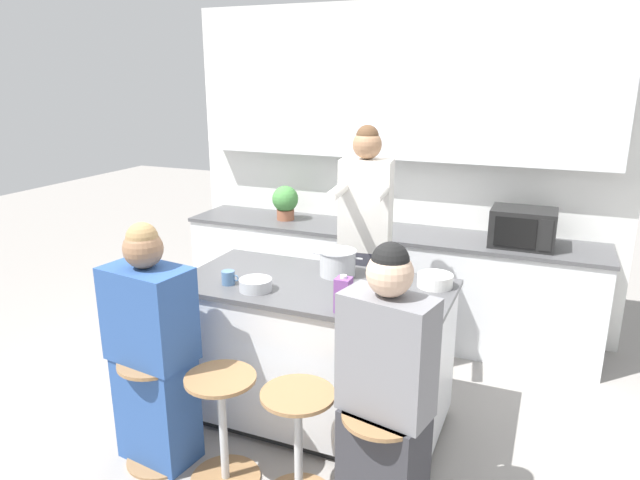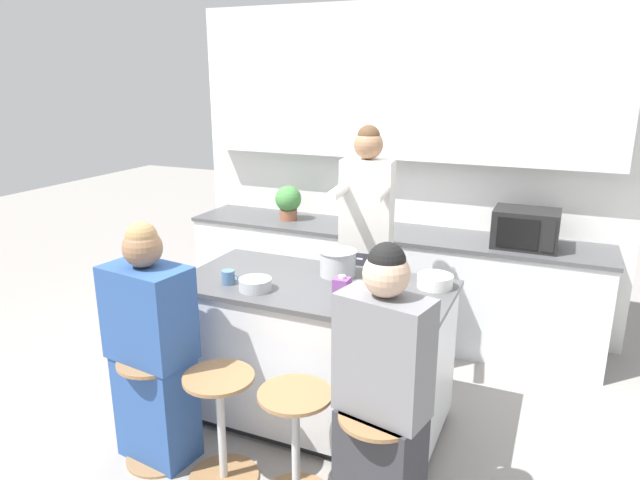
{
  "view_description": "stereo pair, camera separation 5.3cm",
  "coord_description": "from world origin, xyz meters",
  "px_view_note": "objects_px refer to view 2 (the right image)",
  "views": [
    {
      "loc": [
        1.27,
        -2.95,
        2.13
      ],
      "look_at": [
        0.0,
        0.08,
        1.17
      ],
      "focal_mm": 32.0,
      "sensor_mm": 36.0,
      "label": 1
    },
    {
      "loc": [
        1.32,
        -2.93,
        2.13
      ],
      "look_at": [
        0.0,
        0.08,
        1.17
      ],
      "focal_mm": 32.0,
      "sensor_mm": 36.0,
      "label": 2
    }
  ],
  "objects_px": {
    "bar_stool_leftmost": "(156,405)",
    "microwave": "(526,228)",
    "bar_stool_rightmost": "(377,467)",
    "potted_plant": "(288,201)",
    "bar_stool_center_right": "(296,442)",
    "fruit_bowl": "(255,284)",
    "cooking_pot": "(338,263)",
    "coffee_cup_far": "(375,302)",
    "coffee_cup_near": "(228,277)",
    "person_wrapped_blanket": "(152,351)",
    "juice_carton": "(342,295)",
    "kitchen_island": "(315,352)",
    "person_cooking": "(366,256)",
    "person_seated_near": "(382,404)",
    "bar_stool_center_left": "(221,423)"
  },
  "relations": [
    {
      "from": "kitchen_island",
      "to": "microwave",
      "type": "xyz_separation_m",
      "value": [
        1.08,
        1.41,
        0.56
      ]
    },
    {
      "from": "coffee_cup_near",
      "to": "juice_carton",
      "type": "bearing_deg",
      "value": -8.53
    },
    {
      "from": "person_cooking",
      "to": "coffee_cup_far",
      "type": "xyz_separation_m",
      "value": [
        0.36,
        -0.88,
        0.05
      ]
    },
    {
      "from": "person_cooking",
      "to": "coffee_cup_near",
      "type": "bearing_deg",
      "value": -130.75
    },
    {
      "from": "bar_stool_leftmost",
      "to": "microwave",
      "type": "relative_size",
      "value": 1.35
    },
    {
      "from": "cooking_pot",
      "to": "coffee_cup_near",
      "type": "relative_size",
      "value": 2.9
    },
    {
      "from": "bar_stool_center_right",
      "to": "juice_carton",
      "type": "relative_size",
      "value": 3.07
    },
    {
      "from": "bar_stool_center_right",
      "to": "microwave",
      "type": "distance_m",
      "value": 2.39
    },
    {
      "from": "bar_stool_center_left",
      "to": "fruit_bowl",
      "type": "height_order",
      "value": "fruit_bowl"
    },
    {
      "from": "bar_stool_center_right",
      "to": "coffee_cup_near",
      "type": "bearing_deg",
      "value": 143.73
    },
    {
      "from": "bar_stool_rightmost",
      "to": "microwave",
      "type": "bearing_deg",
      "value": 78.68
    },
    {
      "from": "person_cooking",
      "to": "microwave",
      "type": "height_order",
      "value": "person_cooking"
    },
    {
      "from": "coffee_cup_near",
      "to": "microwave",
      "type": "distance_m",
      "value": 2.24
    },
    {
      "from": "bar_stool_rightmost",
      "to": "bar_stool_leftmost",
      "type": "bearing_deg",
      "value": 179.85
    },
    {
      "from": "bar_stool_rightmost",
      "to": "coffee_cup_near",
      "type": "xyz_separation_m",
      "value": [
        -1.12,
        0.52,
        0.62
      ]
    },
    {
      "from": "coffee_cup_far",
      "to": "potted_plant",
      "type": "distance_m",
      "value": 2.17
    },
    {
      "from": "bar_stool_center_right",
      "to": "cooking_pot",
      "type": "height_order",
      "value": "cooking_pot"
    },
    {
      "from": "kitchen_island",
      "to": "potted_plant",
      "type": "distance_m",
      "value": 1.81
    },
    {
      "from": "potted_plant",
      "to": "bar_stool_center_right",
      "type": "bearing_deg",
      "value": -62.59
    },
    {
      "from": "juice_carton",
      "to": "potted_plant",
      "type": "relative_size",
      "value": 0.68
    },
    {
      "from": "bar_stool_center_right",
      "to": "person_wrapped_blanket",
      "type": "relative_size",
      "value": 0.45
    },
    {
      "from": "cooking_pot",
      "to": "coffee_cup_far",
      "type": "relative_size",
      "value": 2.99
    },
    {
      "from": "bar_stool_center_left",
      "to": "person_wrapped_blanket",
      "type": "bearing_deg",
      "value": 176.26
    },
    {
      "from": "person_seated_near",
      "to": "juice_carton",
      "type": "distance_m",
      "value": 0.62
    },
    {
      "from": "bar_stool_leftmost",
      "to": "person_cooking",
      "type": "bearing_deg",
      "value": 61.46
    },
    {
      "from": "bar_stool_center_right",
      "to": "person_cooking",
      "type": "height_order",
      "value": "person_cooking"
    },
    {
      "from": "microwave",
      "to": "juice_carton",
      "type": "bearing_deg",
      "value": -114.02
    },
    {
      "from": "bar_stool_leftmost",
      "to": "person_wrapped_blanket",
      "type": "xyz_separation_m",
      "value": [
        -0.02,
        0.03,
        0.32
      ]
    },
    {
      "from": "kitchen_island",
      "to": "bar_stool_leftmost",
      "type": "bearing_deg",
      "value": -131.8
    },
    {
      "from": "bar_stool_leftmost",
      "to": "fruit_bowl",
      "type": "distance_m",
      "value": 0.87
    },
    {
      "from": "bar_stool_center_right",
      "to": "cooking_pot",
      "type": "relative_size",
      "value": 1.94
    },
    {
      "from": "person_wrapped_blanket",
      "to": "microwave",
      "type": "relative_size",
      "value": 3.01
    },
    {
      "from": "bar_stool_center_left",
      "to": "potted_plant",
      "type": "xyz_separation_m",
      "value": [
        -0.69,
        2.18,
        0.71
      ]
    },
    {
      "from": "bar_stool_rightmost",
      "to": "microwave",
      "type": "distance_m",
      "value": 2.29
    },
    {
      "from": "kitchen_island",
      "to": "person_cooking",
      "type": "distance_m",
      "value": 0.8
    },
    {
      "from": "kitchen_island",
      "to": "fruit_bowl",
      "type": "relative_size",
      "value": 8.5
    },
    {
      "from": "bar_stool_leftmost",
      "to": "bar_stool_rightmost",
      "type": "xyz_separation_m",
      "value": [
        1.3,
        -0.0,
        0.0
      ]
    },
    {
      "from": "cooking_pot",
      "to": "coffee_cup_far",
      "type": "xyz_separation_m",
      "value": [
        0.38,
        -0.43,
        -0.04
      ]
    },
    {
      "from": "fruit_bowl",
      "to": "juice_carton",
      "type": "height_order",
      "value": "juice_carton"
    },
    {
      "from": "kitchen_island",
      "to": "person_wrapped_blanket",
      "type": "bearing_deg",
      "value": -133.66
    },
    {
      "from": "bar_stool_rightmost",
      "to": "juice_carton",
      "type": "height_order",
      "value": "juice_carton"
    },
    {
      "from": "kitchen_island",
      "to": "cooking_pot",
      "type": "distance_m",
      "value": 0.57
    },
    {
      "from": "coffee_cup_near",
      "to": "juice_carton",
      "type": "relative_size",
      "value": 0.54
    },
    {
      "from": "bar_stool_center_left",
      "to": "bar_stool_leftmost",
      "type": "bearing_deg",
      "value": 179.89
    },
    {
      "from": "fruit_bowl",
      "to": "cooking_pot",
      "type": "bearing_deg",
      "value": 50.92
    },
    {
      "from": "bar_stool_leftmost",
      "to": "potted_plant",
      "type": "height_order",
      "value": "potted_plant"
    },
    {
      "from": "cooking_pot",
      "to": "coffee_cup_far",
      "type": "distance_m",
      "value": 0.58
    },
    {
      "from": "bar_stool_leftmost",
      "to": "fruit_bowl",
      "type": "bearing_deg",
      "value": 52.61
    },
    {
      "from": "coffee_cup_near",
      "to": "bar_stool_rightmost",
      "type": "bearing_deg",
      "value": -24.92
    },
    {
      "from": "person_cooking",
      "to": "person_seated_near",
      "type": "relative_size",
      "value": 1.25
    }
  ]
}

